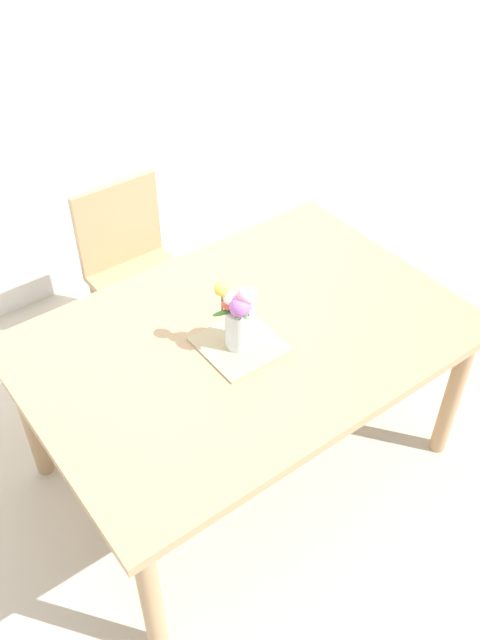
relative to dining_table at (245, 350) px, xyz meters
The scene contains 6 objects.
ground_plane 0.66m from the dining_table, ahead, with size 12.00×12.00×0.00m, color #B7AD99.
back_wall 1.76m from the dining_table, 90.00° to the left, with size 7.00×0.10×2.80m, color silver.
dining_table is the anchor object (origin of this frame).
chair_far 0.90m from the dining_table, 88.83° to the left, with size 0.42×0.42×0.90m.
placemat 0.10m from the dining_table, 145.13° to the right, with size 0.28×0.28×0.01m, color tan.
flower_vase 0.24m from the dining_table, 144.33° to the right, with size 0.15×0.14×0.28m.
Camera 1 is at (-1.09, -1.43, 2.41)m, focal length 37.57 mm.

